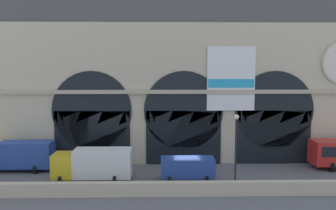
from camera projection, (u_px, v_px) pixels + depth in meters
The scene contains 7 objects.
ground_plane at pixel (187, 178), 34.07m from camera, with size 200.00×200.00×0.00m, color slate.
quay_parapet_wall at pixel (191, 189), 29.23m from camera, with size 90.00×0.70×1.21m, color beige.
station_building at pixel (183, 78), 40.29m from camera, with size 43.19×5.02×20.07m.
box_truck_west at pixel (18, 155), 36.25m from camera, with size 7.50×2.91×3.12m.
box_truck_midwest at pixel (94, 164), 32.96m from camera, with size 7.50×2.91×3.12m.
van_center at pixel (187, 167), 33.30m from camera, with size 5.20×2.48×2.20m.
street_lamp_quayside at pixel (236, 143), 29.71m from camera, with size 0.44×0.44×6.90m.
Camera 1 is at (-2.56, -33.05, 10.85)m, focal length 36.49 mm.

